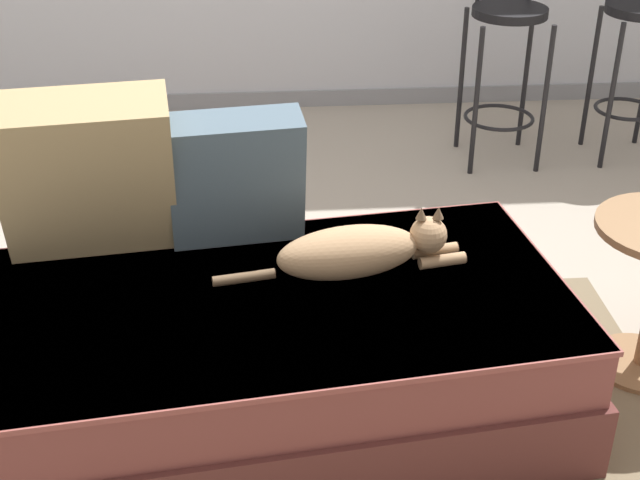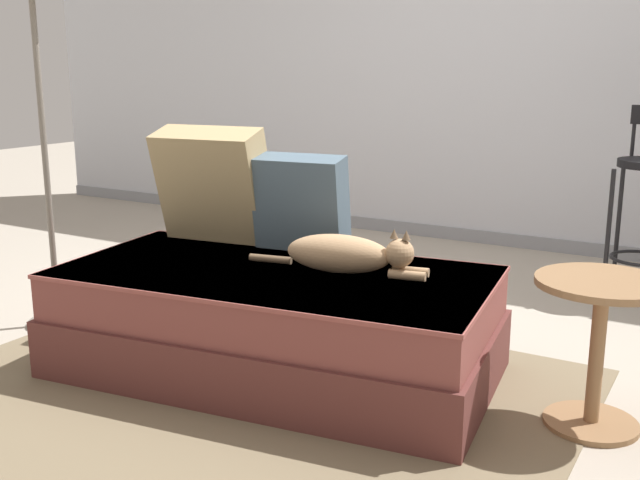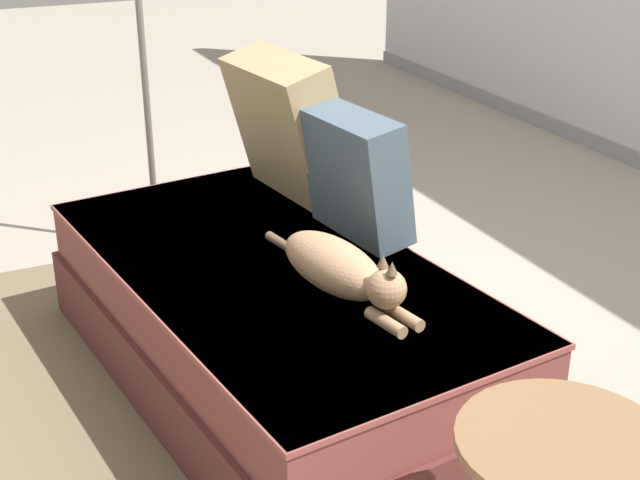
{
  "view_description": "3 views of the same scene",
  "coord_description": "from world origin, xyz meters",
  "px_view_note": "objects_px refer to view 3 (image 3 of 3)",
  "views": [
    {
      "loc": [
        -0.01,
        -2.49,
        1.78
      ],
      "look_at": [
        0.15,
        -0.3,
        0.54
      ],
      "focal_mm": 50.0,
      "sensor_mm": 36.0,
      "label": 1
    },
    {
      "loc": [
        1.58,
        -2.76,
        1.21
      ],
      "look_at": [
        0.15,
        -0.3,
        0.54
      ],
      "focal_mm": 42.0,
      "sensor_mm": 36.0,
      "label": 2
    },
    {
      "loc": [
        2.32,
        -1.3,
        1.6
      ],
      "look_at": [
        0.15,
        -0.3,
        0.54
      ],
      "focal_mm": 50.0,
      "sensor_mm": 36.0,
      "label": 3
    }
  ],
  "objects_px": {
    "couch": "(272,323)",
    "throw_pillow_middle": "(356,175)",
    "throw_pillow_corner": "(289,126)",
    "cat": "(339,268)"
  },
  "relations": [
    {
      "from": "couch",
      "to": "throw_pillow_middle",
      "type": "bearing_deg",
      "value": 104.28
    },
    {
      "from": "throw_pillow_corner",
      "to": "couch",
      "type": "bearing_deg",
      "value": -28.99
    },
    {
      "from": "throw_pillow_middle",
      "to": "cat",
      "type": "bearing_deg",
      "value": -33.4
    },
    {
      "from": "throw_pillow_middle",
      "to": "cat",
      "type": "distance_m",
      "value": 0.44
    },
    {
      "from": "couch",
      "to": "cat",
      "type": "height_order",
      "value": "cat"
    },
    {
      "from": "throw_pillow_corner",
      "to": "throw_pillow_middle",
      "type": "relative_size",
      "value": 1.25
    },
    {
      "from": "throw_pillow_corner",
      "to": "throw_pillow_middle",
      "type": "bearing_deg",
      "value": 7.19
    },
    {
      "from": "couch",
      "to": "cat",
      "type": "bearing_deg",
      "value": 22.47
    },
    {
      "from": "throw_pillow_corner",
      "to": "cat",
      "type": "distance_m",
      "value": 0.82
    },
    {
      "from": "couch",
      "to": "throw_pillow_corner",
      "type": "height_order",
      "value": "throw_pillow_corner"
    }
  ]
}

